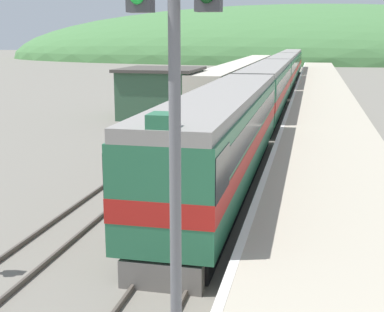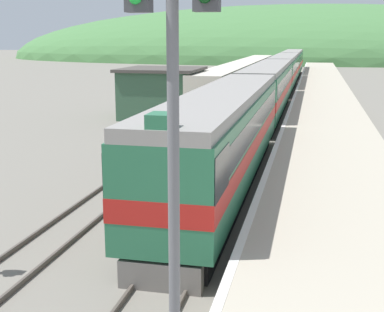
% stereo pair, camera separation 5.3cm
% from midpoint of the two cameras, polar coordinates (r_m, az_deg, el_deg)
% --- Properties ---
extents(track_main, '(1.52, 180.00, 0.16)m').
position_cam_midpoint_polar(track_main, '(71.86, 9.91, 7.28)').
color(track_main, '#4C443D').
rests_on(track_main, ground).
extents(track_siding, '(1.52, 180.00, 0.16)m').
position_cam_midpoint_polar(track_siding, '(72.22, 6.39, 7.41)').
color(track_siding, '#4C443D').
rests_on(track_siding, ground).
extents(platform, '(5.71, 140.00, 1.03)m').
position_cam_midpoint_polar(platform, '(51.84, 13.91, 5.59)').
color(platform, '#B2A893').
rests_on(platform, ground).
extents(distant_hills, '(181.58, 81.71, 31.46)m').
position_cam_midpoint_polar(distant_hills, '(163.67, 11.69, 10.05)').
color(distant_hills, '#477A42').
rests_on(distant_hills, ground).
extents(station_shed, '(6.32, 6.65, 4.03)m').
position_cam_midpoint_polar(station_shed, '(44.29, -3.19, 6.79)').
color(station_shed, '#385B42').
rests_on(station_shed, ground).
extents(express_train_lead_car, '(2.91, 20.51, 4.63)m').
position_cam_midpoint_polar(express_train_lead_car, '(22.93, 3.44, 2.13)').
color(express_train_lead_car, black).
rests_on(express_train_lead_car, ground).
extents(carriage_second, '(2.90, 22.66, 4.27)m').
position_cam_midpoint_polar(carriage_second, '(45.30, 8.19, 7.18)').
color(carriage_second, black).
rests_on(carriage_second, ground).
extents(carriage_third, '(2.90, 22.66, 4.27)m').
position_cam_midpoint_polar(carriage_third, '(68.72, 9.85, 8.92)').
color(carriage_third, black).
rests_on(carriage_third, ground).
extents(carriage_fourth, '(2.90, 22.66, 4.27)m').
position_cam_midpoint_polar(carriage_fourth, '(92.20, 10.67, 9.78)').
color(carriage_fourth, black).
rests_on(carriage_fourth, ground).
extents(siding_train, '(2.90, 47.82, 3.68)m').
position_cam_midpoint_polar(siding_train, '(63.47, 5.53, 8.38)').
color(siding_train, black).
rests_on(siding_train, ground).
extents(signal_mast_main, '(2.20, 0.42, 8.89)m').
position_cam_midpoint_polar(signal_mast_main, '(8.66, -1.91, 8.28)').
color(signal_mast_main, slate).
rests_on(signal_mast_main, ground).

